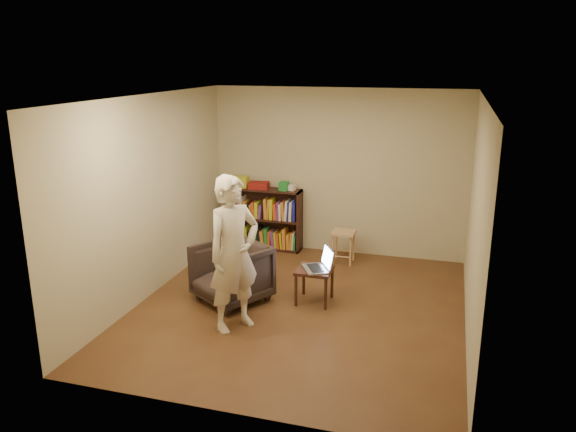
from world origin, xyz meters
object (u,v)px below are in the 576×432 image
(stool, at_px, (344,237))
(side_table, at_px, (314,274))
(bookshelf, at_px, (265,222))
(armchair, at_px, (231,273))
(person, at_px, (234,254))
(laptop, at_px, (320,265))

(stool, xyz_separation_m, side_table, (-0.08, -1.52, -0.02))
(bookshelf, bearing_deg, armchair, -83.26)
(stool, height_order, armchair, armchair)
(person, bearing_deg, stool, 16.12)
(armchair, xyz_separation_m, laptop, (1.10, 0.26, 0.14))
(side_table, relative_size, person, 0.25)
(stool, relative_size, armchair, 0.60)
(armchair, bearing_deg, person, -33.38)
(bookshelf, distance_m, laptop, 2.29)
(side_table, height_order, laptop, laptop)
(armchair, bearing_deg, side_table, 45.84)
(stool, xyz_separation_m, person, (-0.80, -2.46, 0.50))
(stool, bearing_deg, bookshelf, 166.42)
(laptop, distance_m, person, 1.28)
(side_table, relative_size, laptop, 0.92)
(laptop, bearing_deg, armchair, -105.75)
(armchair, height_order, person, person)
(stool, bearing_deg, armchair, -121.98)
(bookshelf, relative_size, side_table, 2.66)
(bookshelf, xyz_separation_m, stool, (1.36, -0.33, -0.04))
(armchair, bearing_deg, bookshelf, 128.24)
(bookshelf, height_order, side_table, bookshelf)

